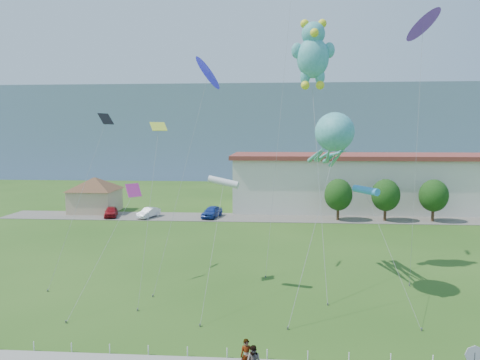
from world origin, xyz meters
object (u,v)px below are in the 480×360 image
Objects in this scene: warehouse at (436,182)px; parked_car_blue at (212,212)px; stop_sign at (474,360)px; parked_car_silver at (149,213)px; octopus_kite at (332,141)px; pavilion at (95,191)px; parked_car_red at (111,212)px; pedestrian_left at (246,356)px; teddy_bear_kite at (313,53)px.

warehouse is 13.67× the size of parked_car_blue.
stop_sign is 45.60m from parked_car_silver.
parked_car_blue is 29.84m from octopus_kite.
pavilion is 53.90m from stop_sign.
parked_car_red is (-29.82, 38.42, -1.13)m from stop_sign.
pavilion is 17.84m from parked_car_blue.
teddy_bear_kite is (4.41, 16.46, 16.71)m from pedestrian_left.
pedestrian_left is at bearing -48.63° from parked_car_silver.
stop_sign is at bearing -74.30° from teddy_bear_kite.
teddy_bear_kite is at bearing 71.58° from pedestrian_left.
warehouse is 15.35× the size of parked_car_red.
stop_sign reaches higher than parked_car_red.
parked_car_blue is at bearing -164.09° from warehouse.
pedestrian_left is at bearing -76.63° from parked_car_red.
warehouse is 15.65× the size of parked_car_silver.
octopus_kite is at bearing -77.29° from teddy_bear_kite.
parked_car_blue is at bearing 112.49° from stop_sign.
pedestrian_left is at bearing -59.44° from pavilion.
parked_car_silver is (-15.15, 36.90, -0.19)m from pedestrian_left.
warehouse reaches higher than parked_car_red.
parked_car_blue is at bearing 22.65° from parked_car_silver.
parked_car_red is at bearing 140.42° from teddy_bear_kite.
teddy_bear_kite is at bearing 102.71° from octopus_kite.
parked_car_blue is at bearing -13.42° from parked_car_red.
octopus_kite is at bearing 106.68° from stop_sign.
pavilion is 2.06× the size of parked_car_blue.
warehouse is 3.02× the size of teddy_bear_kite.
parked_car_silver is at bearing 122.67° from stop_sign.
pavilion is 5.76m from parked_car_red.
parked_car_blue reaches higher than parked_car_red.
stop_sign is 0.64× the size of parked_car_silver.
warehouse is at bearing 57.54° from pedestrian_left.
warehouse reaches higher than pedestrian_left.
pavilion is at bearing 117.15° from pedestrian_left.
octopus_kite is (-4.03, 13.46, 8.76)m from stop_sign.
pedestrian_left is (24.05, -40.73, -2.13)m from pavilion.
octopus_kite is (12.08, -25.46, 9.81)m from parked_car_blue.
pavilion is at bearing 139.54° from teddy_bear_kite.
parked_car_red is at bearing -45.80° from pavilion.
warehouse is at bearing -3.56° from parked_car_red.
stop_sign is 24.38m from teddy_bear_kite.
warehouse is 40.88m from octopus_kite.
pavilion is 0.46× the size of teddy_bear_kite.
octopus_kite is (25.78, -24.96, 9.90)m from parked_car_red.
stop_sign reaches higher than pedestrian_left.
pavilion is 0.15× the size of warehouse.
parked_car_silver is (5.21, -0.04, -0.03)m from parked_car_red.
parked_car_silver is (8.90, -3.83, -2.32)m from pavilion.
octopus_kite reaches higher than pavilion.
stop_sign is (-16.50, -48.21, -2.26)m from warehouse.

